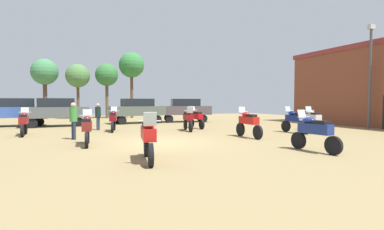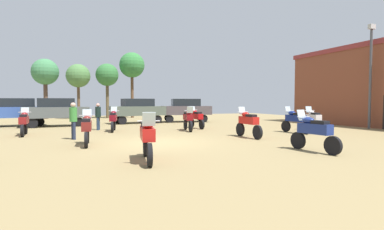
# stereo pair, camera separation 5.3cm
# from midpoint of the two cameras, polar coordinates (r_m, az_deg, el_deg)

# --- Properties ---
(ground_plane) EXTENTS (44.00, 52.00, 0.02)m
(ground_plane) POSITION_cam_midpoint_polar(r_m,az_deg,el_deg) (12.95, -6.37, -5.32)
(ground_plane) COLOR olive
(motorcycle_1) EXTENTS (0.62, 2.20, 1.51)m
(motorcycle_1) POSITION_cam_midpoint_polar(r_m,az_deg,el_deg) (14.85, 10.86, -1.43)
(motorcycle_1) COLOR black
(motorcycle_1) RESTS_ON ground
(motorcycle_2) EXTENTS (0.67, 2.17, 1.49)m
(motorcycle_2) POSITION_cam_midpoint_polar(r_m,az_deg,el_deg) (17.89, -0.70, -0.73)
(motorcycle_2) COLOR black
(motorcycle_2) RESTS_ON ground
(motorcycle_3) EXTENTS (0.71, 2.08, 1.46)m
(motorcycle_3) POSITION_cam_midpoint_polar(r_m,az_deg,el_deg) (18.21, -14.80, -0.81)
(motorcycle_3) COLOR black
(motorcycle_3) RESTS_ON ground
(motorcycle_4) EXTENTS (0.62, 2.15, 1.46)m
(motorcycle_4) POSITION_cam_midpoint_polar(r_m,az_deg,el_deg) (17.76, -29.51, -1.14)
(motorcycle_4) COLOR black
(motorcycle_4) RESTS_ON ground
(motorcycle_5) EXTENTS (0.62, 2.13, 1.47)m
(motorcycle_5) POSITION_cam_midpoint_polar(r_m,az_deg,el_deg) (11.31, 22.51, -2.93)
(motorcycle_5) COLOR black
(motorcycle_5) RESTS_ON ground
(motorcycle_6) EXTENTS (0.62, 2.14, 1.45)m
(motorcycle_6) POSITION_cam_midpoint_polar(r_m,az_deg,el_deg) (19.63, 0.91, -0.49)
(motorcycle_6) COLOR black
(motorcycle_6) RESTS_ON ground
(motorcycle_7) EXTENTS (0.62, 2.07, 1.45)m
(motorcycle_7) POSITION_cam_midpoint_polar(r_m,az_deg,el_deg) (12.72, -19.46, -2.34)
(motorcycle_7) COLOR black
(motorcycle_7) RESTS_ON ground
(motorcycle_9) EXTENTS (0.84, 2.11, 1.48)m
(motorcycle_9) POSITION_cam_midpoint_polar(r_m,az_deg,el_deg) (19.06, 22.34, -0.73)
(motorcycle_9) COLOR black
(motorcycle_9) RESTS_ON ground
(motorcycle_10) EXTENTS (0.68, 2.27, 1.49)m
(motorcycle_10) POSITION_cam_midpoint_polar(r_m,az_deg,el_deg) (8.88, -8.42, -4.15)
(motorcycle_10) COLOR black
(motorcycle_10) RESTS_ON ground
(motorcycle_11) EXTENTS (0.62, 2.16, 1.49)m
(motorcycle_11) POSITION_cam_midpoint_polar(r_m,az_deg,el_deg) (17.68, 19.31, -0.92)
(motorcycle_11) COLOR black
(motorcycle_11) RESTS_ON ground
(car_1) EXTENTS (4.48, 2.28, 2.00)m
(car_1) POSITION_cam_midpoint_polar(r_m,az_deg,el_deg) (24.55, -10.34, 1.16)
(car_1) COLOR black
(car_1) RESTS_ON ground
(car_3) EXTENTS (4.55, 2.53, 2.00)m
(car_3) POSITION_cam_midpoint_polar(r_m,az_deg,el_deg) (24.66, -30.76, 0.84)
(car_3) COLOR black
(car_3) RESTS_ON ground
(car_4) EXTENTS (4.57, 2.62, 2.00)m
(car_4) POSITION_cam_midpoint_polar(r_m,az_deg,el_deg) (25.72, -1.18, 1.27)
(car_4) COLOR black
(car_4) RESTS_ON ground
(car_5) EXTENTS (4.45, 2.21, 2.00)m
(car_5) POSITION_cam_midpoint_polar(r_m,az_deg,el_deg) (23.09, -24.63, 0.88)
(car_5) COLOR black
(car_5) RESTS_ON ground
(person_2) EXTENTS (0.43, 0.43, 1.73)m
(person_2) POSITION_cam_midpoint_polar(r_m,az_deg,el_deg) (14.84, -21.75, -0.53)
(person_2) COLOR #222A42
(person_2) RESTS_ON ground
(person_3) EXTENTS (0.46, 0.46, 1.66)m
(person_3) POSITION_cam_midpoint_polar(r_m,az_deg,el_deg) (19.31, -17.53, 0.09)
(person_3) COLOR #253550
(person_3) RESTS_ON ground
(tree_1) EXTENTS (2.37, 2.37, 5.78)m
(tree_1) POSITION_cam_midpoint_polar(r_m,az_deg,el_deg) (32.86, -15.96, 7.30)
(tree_1) COLOR brown
(tree_1) RESTS_ON ground
(tree_3) EXTENTS (2.64, 2.64, 6.11)m
(tree_3) POSITION_cam_midpoint_polar(r_m,az_deg,el_deg) (33.89, -26.35, 7.29)
(tree_3) COLOR #4E392E
(tree_3) RESTS_ON ground
(tree_5) EXTENTS (2.72, 2.72, 7.10)m
(tree_5) POSITION_cam_midpoint_polar(r_m,az_deg,el_deg) (33.34, -11.42, 9.26)
(tree_5) COLOR brown
(tree_5) RESTS_ON ground
(tree_6) EXTENTS (2.38, 2.38, 5.59)m
(tree_6) POSITION_cam_midpoint_polar(r_m,az_deg,el_deg) (32.60, -20.99, 6.96)
(tree_6) COLOR brown
(tree_6) RESTS_ON ground
(lamp_post) EXTENTS (0.44, 0.24, 6.73)m
(lamp_post) POSITION_cam_midpoint_polar(r_m,az_deg,el_deg) (22.56, 31.16, 7.28)
(lamp_post) COLOR #47474C
(lamp_post) RESTS_ON ground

